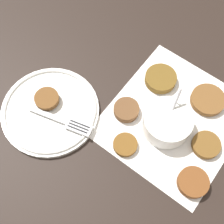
% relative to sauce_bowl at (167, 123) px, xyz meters
% --- Properties ---
extents(ground_plane, '(4.00, 4.00, 0.00)m').
position_rel_sauce_bowl_xyz_m(ground_plane, '(0.04, -0.03, -0.03)').
color(ground_plane, black).
extents(napkin, '(0.35, 0.33, 0.00)m').
position_rel_sauce_bowl_xyz_m(napkin, '(0.03, -0.01, -0.03)').
color(napkin, white).
rests_on(napkin, ground_plane).
extents(sauce_bowl, '(0.12, 0.11, 0.10)m').
position_rel_sauce_bowl_xyz_m(sauce_bowl, '(0.00, 0.00, 0.00)').
color(sauce_bowl, white).
rests_on(sauce_bowl, napkin).
extents(fritter_0, '(0.06, 0.06, 0.01)m').
position_rel_sauce_bowl_xyz_m(fritter_0, '(-0.09, 0.06, -0.02)').
color(fritter_0, brown).
rests_on(fritter_0, napkin).
extents(fritter_1, '(0.07, 0.07, 0.02)m').
position_rel_sauce_bowl_xyz_m(fritter_1, '(-0.09, -0.11, -0.01)').
color(fritter_1, brown).
rests_on(fritter_1, napkin).
extents(fritter_2, '(0.08, 0.08, 0.02)m').
position_rel_sauce_bowl_xyz_m(fritter_2, '(0.11, -0.06, -0.02)').
color(fritter_2, brown).
rests_on(fritter_2, napkin).
extents(fritter_3, '(0.08, 0.08, 0.02)m').
position_rel_sauce_bowl_xyz_m(fritter_3, '(0.10, 0.07, -0.01)').
color(fritter_3, brown).
rests_on(fritter_3, napkin).
extents(fritter_4, '(0.07, 0.07, 0.01)m').
position_rel_sauce_bowl_xyz_m(fritter_4, '(0.01, -0.10, -0.02)').
color(fritter_4, brown).
rests_on(fritter_4, napkin).
extents(fritter_5, '(0.06, 0.06, 0.02)m').
position_rel_sauce_bowl_xyz_m(fritter_5, '(-0.02, 0.10, -0.01)').
color(fritter_5, brown).
rests_on(fritter_5, napkin).
extents(serving_plate, '(0.24, 0.24, 0.02)m').
position_rel_sauce_bowl_xyz_m(serving_plate, '(-0.11, 0.26, -0.02)').
color(serving_plate, white).
rests_on(serving_plate, ground_plane).
extents(fritter_on_plate, '(0.06, 0.06, 0.01)m').
position_rel_sauce_bowl_xyz_m(fritter_on_plate, '(-0.10, 0.28, -0.00)').
color(fritter_on_plate, brown).
rests_on(fritter_on_plate, serving_plate).
extents(fork, '(0.05, 0.17, 0.00)m').
position_rel_sauce_bowl_xyz_m(fork, '(-0.12, 0.20, -0.01)').
color(fork, silver).
rests_on(fork, serving_plate).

